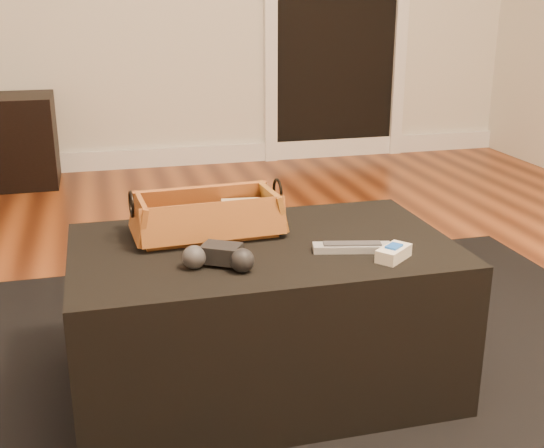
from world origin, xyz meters
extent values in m
cube|color=brown|center=(0.00, 0.00, -0.01)|extent=(5.00, 5.50, 0.01)
cube|color=white|center=(0.00, 2.73, 0.06)|extent=(5.00, 0.04, 0.12)
cube|color=black|center=(1.30, 2.73, 1.02)|extent=(0.82, 0.02, 2.00)
cube|color=white|center=(0.85, 2.72, 1.02)|extent=(0.08, 0.05, 2.05)
cube|color=white|center=(1.75, 2.72, 1.02)|extent=(0.08, 0.05, 2.05)
cube|color=black|center=(0.13, -0.04, 0.01)|extent=(2.60, 2.00, 0.01)
cube|color=black|center=(0.13, 0.01, 0.22)|extent=(1.00, 0.60, 0.42)
cube|color=black|center=(-0.02, 0.10, 0.46)|extent=(0.22, 0.08, 0.02)
cube|color=tan|center=(0.11, 0.16, 0.48)|extent=(0.12, 0.09, 0.06)
cube|color=#9B5C23|center=(0.00, 0.12, 0.44)|extent=(0.37, 0.19, 0.01)
cube|color=#A65A25|center=(0.00, 0.21, 0.50)|extent=(0.39, 0.06, 0.10)
cube|color=#B15C28|center=(0.01, 0.03, 0.50)|extent=(0.39, 0.06, 0.10)
cube|color=#A06D24|center=(0.19, 0.13, 0.50)|extent=(0.05, 0.19, 0.10)
cube|color=brown|center=(-0.19, 0.11, 0.50)|extent=(0.05, 0.19, 0.10)
torus|color=black|center=(0.20, 0.13, 0.54)|extent=(0.01, 0.07, 0.07)
torus|color=black|center=(-0.20, 0.11, 0.54)|extent=(0.01, 0.07, 0.07)
cube|color=black|center=(0.00, -0.11, 0.46)|extent=(0.11, 0.10, 0.04)
sphere|color=#2D2D30|center=(-0.07, -0.11, 0.46)|extent=(0.08, 0.08, 0.06)
sphere|color=black|center=(0.04, -0.16, 0.46)|extent=(0.08, 0.08, 0.06)
cube|color=#9EA0A5|center=(0.34, -0.10, 0.44)|extent=(0.21, 0.09, 0.02)
cube|color=#313134|center=(0.34, -0.10, 0.45)|extent=(0.15, 0.06, 0.00)
cube|color=beige|center=(0.42, -0.18, 0.45)|extent=(0.11, 0.10, 0.03)
cube|color=blue|center=(0.42, -0.18, 0.47)|extent=(0.05, 0.05, 0.01)
camera|label=1|loc=(-0.27, -1.63, 1.05)|focal=45.00mm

